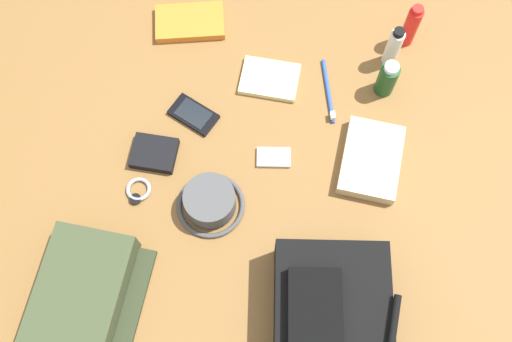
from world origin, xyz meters
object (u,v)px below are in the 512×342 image
at_px(paperback_novel, 190,22).
at_px(cell_phone, 194,115).
at_px(media_player, 273,157).
at_px(wristwatch, 138,191).
at_px(toiletry_pouch, 82,297).
at_px(backpack, 331,322).
at_px(sunscreen_spray, 411,26).
at_px(shampoo_bottle, 387,79).
at_px(wallet, 154,153).
at_px(notepad, 270,79).
at_px(folded_towel, 371,160).
at_px(toothpaste_tube, 393,47).
at_px(toothbrush, 329,94).
at_px(bucket_hat, 210,202).

height_order(paperback_novel, cell_phone, paperback_novel).
xyz_separation_m(media_player, wristwatch, (0.16, -0.30, 0.00)).
bearing_deg(toiletry_pouch, backpack, 96.95).
distance_m(sunscreen_spray, shampoo_bottle, 0.17).
xyz_separation_m(backpack, shampoo_bottle, (-0.63, 0.03, -0.01)).
bearing_deg(wallet, shampoo_bottle, 117.04).
height_order(notepad, folded_towel, folded_towel).
relative_size(toothpaste_tube, toothbrush, 0.75).
bearing_deg(shampoo_bottle, cell_phone, -68.08).
height_order(cell_phone, wallet, wallet).
relative_size(media_player, wallet, 0.85).
distance_m(sunscreen_spray, toothbrush, 0.28).
xyz_separation_m(toothpaste_tube, notepad, (0.13, -0.30, -0.06)).
relative_size(shampoo_bottle, cell_phone, 0.84).
bearing_deg(backpack, toothpaste_tube, 177.33).
xyz_separation_m(shampoo_bottle, wallet, (0.31, -0.53, -0.04)).
relative_size(bucket_hat, folded_towel, 0.83).
distance_m(backpack, media_player, 0.43).
height_order(bucket_hat, toothpaste_tube, toothpaste_tube).
distance_m(toothpaste_tube, folded_towel, 0.31).
relative_size(shampoo_bottle, toothbrush, 0.64).
xyz_separation_m(backpack, notepad, (-0.59, -0.26, -0.06)).
height_order(bucket_hat, shampoo_bottle, shampoo_bottle).
distance_m(toothbrush, notepad, 0.16).
relative_size(toiletry_pouch, cell_phone, 2.20).
distance_m(backpack, shampoo_bottle, 0.63).
xyz_separation_m(toothbrush, wallet, (0.26, -0.39, 0.01)).
distance_m(wristwatch, wallet, 0.10).
bearing_deg(folded_towel, paperback_novel, -118.41).
relative_size(sunscreen_spray, notepad, 0.95).
relative_size(backpack, notepad, 2.54).
distance_m(bucket_hat, folded_towel, 0.41).
relative_size(paperback_novel, notepad, 1.41).
relative_size(toiletry_pouch, bucket_hat, 1.82).
xyz_separation_m(sunscreen_spray, cell_phone, (0.35, -0.50, -0.06)).
distance_m(backpack, bucket_hat, 0.39).
bearing_deg(cell_phone, notepad, 130.78).
height_order(paperback_novel, toothbrush, same).
distance_m(cell_phone, wallet, 0.14).
bearing_deg(bucket_hat, toiletry_pouch, -38.14).
bearing_deg(wallet, toiletry_pouch, -10.97).
distance_m(media_player, toothbrush, 0.23).
bearing_deg(toothbrush, folded_towel, 39.52).
height_order(media_player, wristwatch, same).
distance_m(paperback_novel, wristwatch, 0.50).
bearing_deg(folded_towel, toiletry_pouch, -50.33).
height_order(paperback_novel, wristwatch, paperback_novel).
distance_m(paperback_novel, cell_phone, 0.28).
bearing_deg(cell_phone, bucket_hat, 24.89).
relative_size(bucket_hat, media_player, 1.78).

